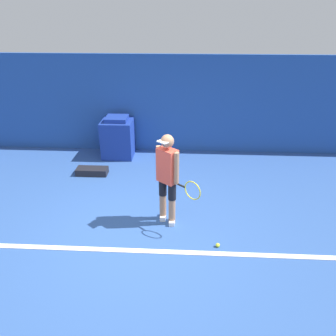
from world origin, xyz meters
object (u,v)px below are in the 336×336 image
(covered_chair, at_px, (118,137))
(equipment_bag, at_px, (92,171))
(tennis_player, at_px, (168,176))
(tennis_ball, at_px, (218,245))

(covered_chair, bearing_deg, equipment_bag, -110.82)
(covered_chair, distance_m, equipment_bag, 1.25)
(tennis_player, xyz_separation_m, covered_chair, (-1.44, 2.86, -0.42))
(tennis_player, bearing_deg, tennis_ball, 0.62)
(tennis_ball, height_order, equipment_bag, equipment_bag)
(tennis_player, bearing_deg, covered_chair, 156.00)
(tennis_player, height_order, equipment_bag, tennis_player)
(tennis_ball, distance_m, equipment_bag, 3.63)
(covered_chair, bearing_deg, tennis_player, -63.32)
(tennis_player, height_order, tennis_ball, tennis_player)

